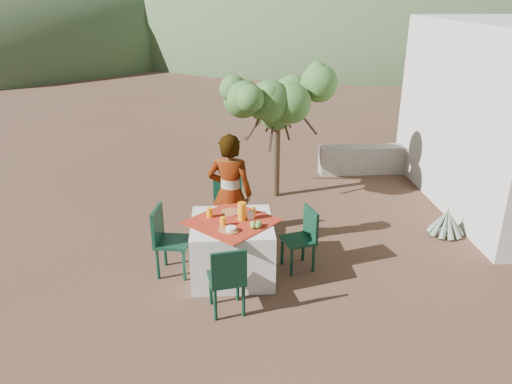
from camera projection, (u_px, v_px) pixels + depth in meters
ground at (198, 263)px, 6.76m from camera, size 160.00×160.00×0.00m
table at (232, 248)px, 6.38m from camera, size 1.30×1.30×0.76m
chair_far at (227, 205)px, 7.31m from camera, size 0.48×0.48×0.92m
chair_near at (227, 278)px, 5.54m from camera, size 0.46×0.46×0.86m
chair_left at (167, 238)px, 6.37m from camera, size 0.49×0.49×0.91m
chair_right at (303, 236)px, 6.51m from camera, size 0.48×0.48×0.83m
person at (230, 194)px, 6.83m from camera, size 0.70×0.54×1.70m
shrub_tree at (280, 106)px, 8.44m from camera, size 1.73×1.70×2.04m
agave at (446, 223)px, 7.49m from camera, size 0.52×0.54×0.57m
stone_wall at (384, 159)px, 10.02m from camera, size 2.60×0.35×0.55m
hill_near_right at (363, 34)px, 40.75m from camera, size 48.00×48.00×20.00m
hill_far_center at (181, 22)px, 54.53m from camera, size 60.00×60.00×24.00m
hill_far_right at (491, 25)px, 50.97m from camera, size 36.00×36.00×14.00m
plate_far at (230, 212)px, 6.46m from camera, size 0.25×0.25×0.01m
plate_near at (227, 229)px, 6.00m from camera, size 0.22×0.22×0.01m
glass_far at (210, 213)px, 6.32m from camera, size 0.08×0.08×0.13m
glass_near at (223, 221)px, 6.09m from camera, size 0.07×0.07×0.11m
juice_pitcher at (242, 211)px, 6.22m from camera, size 0.11×0.11×0.23m
bowl_plate at (231, 231)px, 5.96m from camera, size 0.19×0.19×0.01m
white_bowl at (231, 229)px, 5.95m from camera, size 0.12×0.12×0.05m
jar_left at (252, 214)px, 6.30m from camera, size 0.07×0.07×0.10m
jar_right at (254, 210)px, 6.44m from camera, size 0.05×0.05×0.09m
napkin_holder at (250, 215)px, 6.27m from camera, size 0.09×0.06×0.10m
fruit_cluster at (256, 225)px, 6.05m from camera, size 0.15×0.14×0.07m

